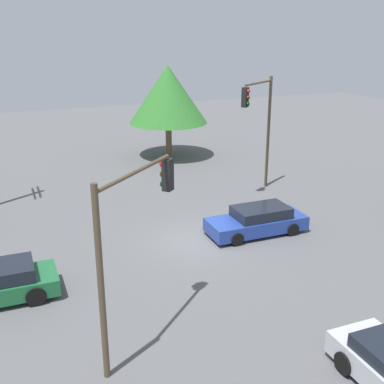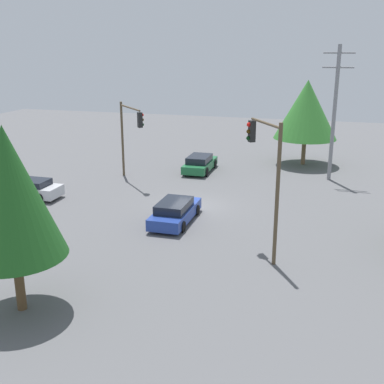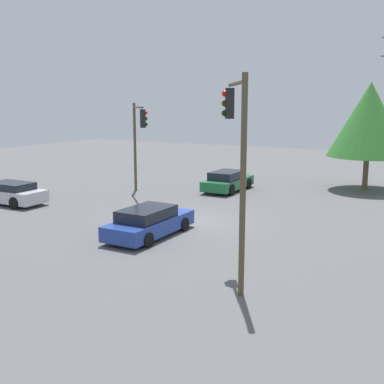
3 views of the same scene
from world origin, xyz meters
TOP-DOWN VIEW (x-y plane):
  - ground_plane at (0.00, 0.00)m, footprint 80.00×80.00m
  - sedan_blue at (-0.27, -2.90)m, footprint 1.97×4.73m
  - sedan_green at (-1.97, 8.80)m, footprint 1.98×4.54m
  - sedan_silver at (-11.19, -1.20)m, footprint 4.53×1.92m
  - traffic_signal_main at (5.25, -6.00)m, footprint 2.00×2.85m
  - traffic_signal_cross at (-6.25, 4.74)m, footprint 2.99×3.15m
  - utility_pole_tall at (8.16, 9.17)m, footprint 2.20×0.28m
  - electrical_cabinet at (-6.36, -8.69)m, footprint 1.13×0.66m
  - tree_right at (-3.00, -13.73)m, footprint 3.89×3.89m
  - tree_corner at (5.93, 13.68)m, footprint 5.28×5.28m

SIDE VIEW (x-z plane):
  - ground_plane at x=0.00m, z-range 0.00..0.00m
  - sedan_blue at x=-0.27m, z-range -0.02..1.28m
  - sedan_silver at x=-11.19m, z-range 0.00..1.27m
  - sedan_green at x=-1.97m, z-range -0.01..1.32m
  - electrical_cabinet at x=-6.36m, z-range 0.00..1.41m
  - traffic_signal_cross at x=-6.25m, z-range 1.10..6.86m
  - traffic_signal_main at x=5.25m, z-range 1.17..7.82m
  - tree_corner at x=5.93m, z-range 1.12..8.25m
  - tree_right at x=-3.00m, z-range 1.12..8.31m
  - utility_pole_tall at x=8.16m, z-range 0.29..10.21m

